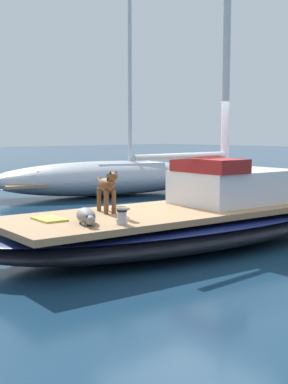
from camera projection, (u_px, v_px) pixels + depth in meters
name	position (u px, v px, depth m)	size (l,w,h in m)	color
ground_plane	(186.00, 246.00, 9.27)	(120.00, 120.00, 0.00)	navy
sailboat_main	(186.00, 226.00, 9.23)	(3.34, 7.48, 0.66)	black
cabin_house	(233.00, 184.00, 9.81)	(1.65, 2.37, 0.84)	silver
dog_brown	(107.00, 187.00, 8.60)	(0.91, 0.42, 0.70)	brown
dog_grey	(86.00, 216.00, 7.60)	(0.88, 0.53, 0.22)	gray
deck_winch	(122.00, 217.00, 7.54)	(0.16, 0.16, 0.21)	#B7B7BC
coiled_rope	(120.00, 208.00, 9.06)	(0.32, 0.32, 0.04)	beige
deck_towel	(49.00, 219.00, 7.91)	(0.56, 0.36, 0.03)	#D8D14C
moored_boat_port_side	(108.00, 177.00, 16.74)	(4.36, 7.77, 6.38)	#B2B7C1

